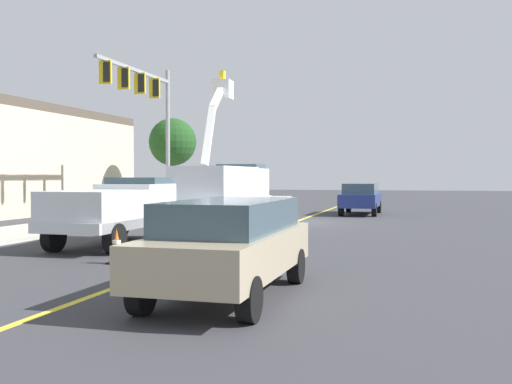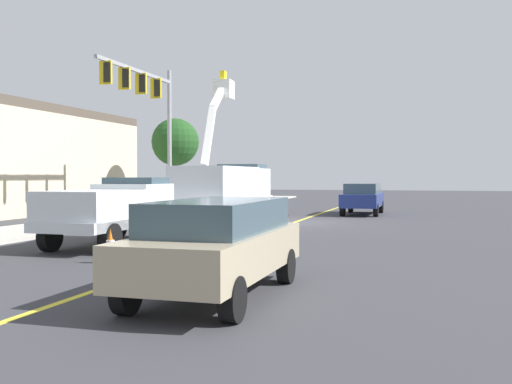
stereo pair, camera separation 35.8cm
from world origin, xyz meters
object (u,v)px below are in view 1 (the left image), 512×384
object	(u,v)px
service_pickup_truck	(117,209)
traffic_cone_leading	(117,246)
passing_minivan	(361,197)
traffic_cone_mid_front	(215,226)
trailing_sedan	(230,241)
traffic_cone_mid_rear	(251,216)
utility_bucket_truck	(225,186)
traffic_cone_trailing	(283,209)
traffic_signal_mast	(147,103)

from	to	relation	value
service_pickup_truck	traffic_cone_leading	bearing A→B (deg)	-153.77
passing_minivan	traffic_cone_mid_front	distance (m)	14.15
passing_minivan	traffic_cone_leading	world-z (taller)	passing_minivan
trailing_sedan	traffic_cone_mid_rear	bearing A→B (deg)	12.03
utility_bucket_truck	traffic_cone_mid_front	distance (m)	7.65
trailing_sedan	utility_bucket_truck	bearing A→B (deg)	16.32
trailing_sedan	service_pickup_truck	bearing A→B (deg)	39.50
service_pickup_truck	traffic_cone_leading	world-z (taller)	service_pickup_truck
traffic_cone_leading	traffic_cone_trailing	distance (m)	17.37
traffic_signal_mast	passing_minivan	bearing A→B (deg)	-60.85
passing_minivan	traffic_cone_mid_front	size ratio (longest dim) A/B	5.72
utility_bucket_truck	passing_minivan	size ratio (longest dim) A/B	1.70
service_pickup_truck	utility_bucket_truck	bearing A→B (deg)	-2.72
service_pickup_truck	traffic_cone_trailing	size ratio (longest dim) A/B	7.98
service_pickup_truck	passing_minivan	size ratio (longest dim) A/B	1.17
traffic_cone_leading	traffic_cone_mid_front	distance (m)	6.19
traffic_cone_mid_front	traffic_cone_mid_rear	bearing A→B (deg)	-0.04
service_pickup_truck	traffic_cone_leading	xyz separation A→B (m)	(-3.37, -1.66, -0.70)
traffic_cone_leading	traffic_cone_mid_rear	bearing A→B (deg)	-3.10
service_pickup_truck	passing_minivan	xyz separation A→B (m)	(16.30, -6.45, -0.15)
traffic_cone_mid_front	traffic_cone_trailing	distance (m)	11.19
utility_bucket_truck	traffic_cone_mid_front	xyz separation A→B (m)	(-7.34, -1.79, -1.19)
passing_minivan	traffic_cone_leading	size ratio (longest dim) A/B	5.77
utility_bucket_truck	traffic_cone_mid_rear	distance (m)	3.09
traffic_cone_mid_front	traffic_signal_mast	distance (m)	11.15
traffic_cone_leading	traffic_signal_mast	world-z (taller)	traffic_signal_mast
traffic_cone_trailing	trailing_sedan	bearing A→B (deg)	-172.25
traffic_cone_leading	traffic_signal_mast	size ratio (longest dim) A/B	0.11
traffic_cone_leading	traffic_cone_trailing	world-z (taller)	traffic_cone_leading
trailing_sedan	traffic_cone_leading	xyz separation A→B (m)	(3.12, 3.69, -0.56)
traffic_cone_trailing	traffic_signal_mast	world-z (taller)	traffic_signal_mast
traffic_cone_mid_front	traffic_signal_mast	xyz separation A→B (m)	(7.89, 5.89, 5.24)
utility_bucket_truck	service_pickup_truck	world-z (taller)	utility_bucket_truck
service_pickup_truck	traffic_cone_mid_rear	xyz separation A→B (m)	(7.93, -2.27, -0.73)
service_pickup_truck	traffic_cone_trailing	bearing A→B (deg)	-10.39
trailing_sedan	traffic_signal_mast	xyz separation A→B (m)	(17.16, 8.97, 4.69)
traffic_cone_trailing	traffic_signal_mast	xyz separation A→B (m)	(-3.30, 6.18, 5.31)
traffic_cone_trailing	traffic_signal_mast	distance (m)	8.79
trailing_sedan	traffic_cone_mid_front	world-z (taller)	trailing_sedan
trailing_sedan	traffic_cone_trailing	distance (m)	20.66
traffic_cone_trailing	utility_bucket_truck	bearing A→B (deg)	151.58
traffic_cone_mid_rear	traffic_cone_trailing	world-z (taller)	traffic_cone_mid_rear
utility_bucket_truck	traffic_cone_mid_front	size ratio (longest dim) A/B	9.73
traffic_cone_leading	trailing_sedan	bearing A→B (deg)	-130.22
traffic_signal_mast	trailing_sedan	bearing A→B (deg)	-152.42
traffic_cone_leading	traffic_cone_mid_rear	distance (m)	11.32
traffic_signal_mast	traffic_cone_mid_front	bearing A→B (deg)	-143.26
traffic_cone_mid_rear	traffic_signal_mast	size ratio (longest dim) A/B	0.10
utility_bucket_truck	traffic_cone_mid_front	world-z (taller)	utility_bucket_truck
trailing_sedan	traffic_cone_trailing	size ratio (longest dim) A/B	6.85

